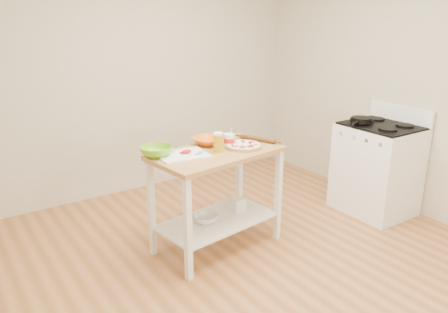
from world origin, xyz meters
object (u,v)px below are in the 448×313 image
beer_pint (218,142)px  pizza (243,145)px  spatula (201,152)px  yogurt_tub (229,140)px  cutting_board (182,155)px  prep_island (217,179)px  shelf_glass_bowl (206,218)px  gas_stove (377,168)px  skillet (361,120)px  green_bowl (156,151)px  shelf_bin (237,204)px  orange_bowl (208,141)px  knife (163,154)px  rolling_pin (258,139)px

beer_pint → pizza: bearing=-5.2°
spatula → yogurt_tub: 0.33m
cutting_board → spatula: size_ratio=2.90×
prep_island → shelf_glass_bowl: 0.37m
gas_stove → spatula: (-1.95, 0.32, 0.44)m
pizza → beer_pint: size_ratio=1.99×
skillet → green_bowl: size_ratio=1.38×
spatula → cutting_board: bearing=151.1°
shelf_glass_bowl → shelf_bin: size_ratio=1.79×
beer_pint → skillet: bearing=-5.0°
green_bowl → shelf_glass_bowl: bearing=-22.0°
green_bowl → shelf_bin: bearing=-8.3°
spatula → orange_bowl: orange_bowl is taller
beer_pint → orange_bowl: bearing=80.0°
pizza → orange_bowl: bearing=130.0°
prep_island → knife: knife is taller
skillet → yogurt_tub: bearing=153.3°
spatula → orange_bowl: (0.20, 0.21, 0.02)m
skillet → rolling_pin: bearing=152.2°
cutting_board → knife: (-0.13, 0.08, 0.01)m
pizza → cutting_board: 0.56m
spatula → yogurt_tub: size_ratio=0.74×
cutting_board → shelf_glass_bowl: cutting_board is taller
gas_stove → beer_pint: gas_stove is taller
knife → orange_bowl: size_ratio=0.97×
pizza → spatula: (-0.40, 0.04, -0.00)m
gas_stove → beer_pint: 1.89m
rolling_pin → shelf_bin: (-0.21, 0.02, -0.60)m
knife → green_bowl: green_bowl is taller
spatula → shelf_glass_bowl: (0.04, 0.01, -0.62)m
knife → shelf_bin: size_ratio=2.09×
knife → yogurt_tub: bearing=-29.2°
pizza → spatula: bearing=174.1°
skillet → beer_pint: (-1.66, 0.15, 0.01)m
prep_island → beer_pint: 0.34m
shelf_glass_bowl → pizza: bearing=-8.4°
prep_island → rolling_pin: (0.47, 0.03, 0.27)m
orange_bowl → shelf_glass_bowl: bearing=-128.7°
prep_island → skillet: bearing=-5.6°
knife → shelf_glass_bowl: 0.71m
beer_pint → shelf_glass_bowl: beer_pint is taller
prep_island → green_bowl: bearing=161.4°
knife → beer_pint: 0.47m
pizza → knife: (-0.68, 0.18, 0.00)m
gas_stove → green_bowl: 2.38m
knife → green_bowl: (-0.05, 0.02, 0.02)m
yogurt_tub → shelf_bin: (0.09, -0.00, -0.64)m
pizza → knife: pizza is taller
pizza → shelf_bin: pizza is taller
spatula → gas_stove: bearing=-18.0°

